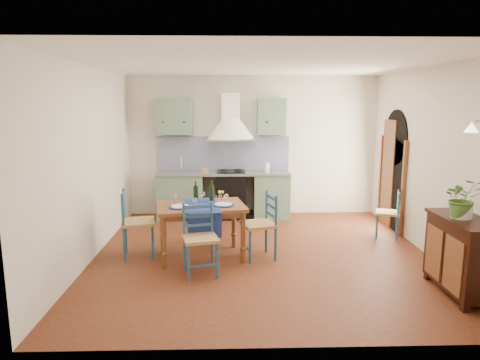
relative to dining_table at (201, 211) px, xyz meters
name	(u,v)px	position (x,y,z in m)	size (l,w,h in m)	color
floor	(262,255)	(0.90, 0.08, -0.71)	(5.00, 5.00, 0.00)	#461D0F
back_wall	(230,165)	(0.43, 2.37, 0.34)	(5.00, 0.96, 2.80)	silver
right_wall	(423,164)	(3.39, 0.36, 0.63)	(0.26, 5.00, 2.80)	silver
left_wall	(90,164)	(-1.60, 0.08, 0.69)	(0.04, 5.00, 2.80)	silver
ceiling	(264,63)	(0.90, 0.08, 2.10)	(5.00, 5.00, 0.01)	white
dining_table	(201,211)	(0.00, 0.00, 0.00)	(1.38, 1.08, 1.11)	brown
chair_near	(200,238)	(0.02, -0.61, -0.22)	(0.53, 0.53, 0.95)	navy
chair_far	(206,218)	(0.03, 0.66, -0.28)	(0.40, 0.40, 0.82)	navy
chair_left	(136,223)	(-0.97, 0.06, -0.19)	(0.55, 0.55, 1.00)	navy
chair_right	(261,225)	(0.87, -0.03, -0.21)	(0.56, 0.56, 0.97)	navy
chair_spare	(389,213)	(3.13, 0.89, -0.29)	(0.48, 0.48, 0.81)	navy
sideboard	(462,253)	(3.16, -1.33, -0.20)	(0.50, 1.05, 0.94)	black
potted_plant	(463,198)	(3.12, -1.29, 0.47)	(0.43, 0.37, 0.47)	#44722F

